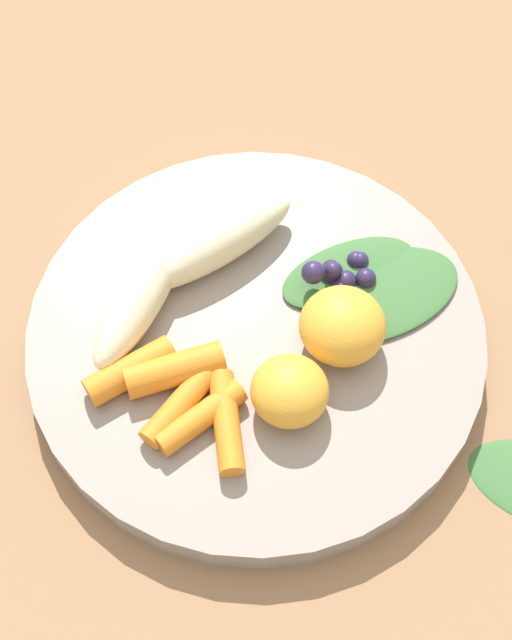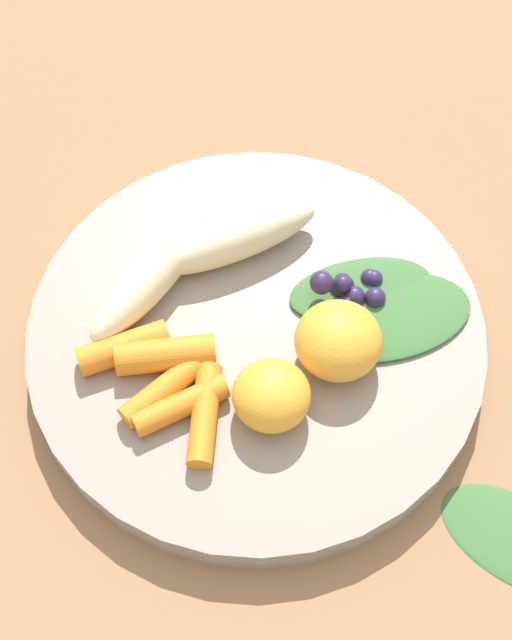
# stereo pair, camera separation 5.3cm
# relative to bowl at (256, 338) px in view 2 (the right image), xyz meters

# --- Properties ---
(ground_plane) EXTENTS (2.40, 2.40, 0.00)m
(ground_plane) POSITION_rel_bowl_xyz_m (0.00, 0.00, -0.01)
(ground_plane) COLOR #99704C
(bowl) EXTENTS (0.28, 0.28, 0.02)m
(bowl) POSITION_rel_bowl_xyz_m (0.00, 0.00, 0.00)
(bowl) COLOR gray
(bowl) RESTS_ON ground_plane
(banana_peeled_left) EXTENTS (0.11, 0.09, 0.03)m
(banana_peeled_left) POSITION_rel_bowl_xyz_m (-0.03, -0.06, 0.03)
(banana_peeled_left) COLOR beige
(banana_peeled_left) RESTS_ON bowl
(banana_peeled_right) EXTENTS (0.07, 0.11, 0.03)m
(banana_peeled_right) POSITION_rel_bowl_xyz_m (-0.06, -0.01, 0.03)
(banana_peeled_right) COLOR beige
(banana_peeled_right) RESTS_ON bowl
(orange_segment_near) EXTENTS (0.05, 0.05, 0.04)m
(orange_segment_near) POSITION_rel_bowl_xyz_m (0.02, 0.05, 0.03)
(orange_segment_near) COLOR #F4A833
(orange_segment_near) RESTS_ON bowl
(orange_segment_far) EXTENTS (0.05, 0.05, 0.03)m
(orange_segment_far) POSITION_rel_bowl_xyz_m (0.05, 0.01, 0.03)
(orange_segment_far) COLOR #F4A833
(orange_segment_far) RESTS_ON bowl
(carrot_front) EXTENTS (0.04, 0.06, 0.02)m
(carrot_front) POSITION_rel_bowl_xyz_m (0.02, -0.08, 0.02)
(carrot_front) COLOR orange
(carrot_front) RESTS_ON bowl
(carrot_mid_left) EXTENTS (0.03, 0.06, 0.02)m
(carrot_mid_left) POSITION_rel_bowl_xyz_m (0.02, -0.05, 0.02)
(carrot_mid_left) COLOR orange
(carrot_mid_left) RESTS_ON bowl
(carrot_mid_right) EXTENTS (0.05, 0.05, 0.01)m
(carrot_mid_right) POSITION_rel_bowl_xyz_m (0.04, -0.06, 0.02)
(carrot_mid_right) COLOR orange
(carrot_mid_right) RESTS_ON bowl
(carrot_rear) EXTENTS (0.04, 0.06, 0.01)m
(carrot_rear) POSITION_rel_bowl_xyz_m (0.05, -0.04, 0.02)
(carrot_rear) COLOR orange
(carrot_rear) RESTS_ON bowl
(carrot_small) EXTENTS (0.06, 0.02, 0.01)m
(carrot_small) POSITION_rel_bowl_xyz_m (0.06, -0.03, 0.02)
(carrot_small) COLOR orange
(carrot_small) RESTS_ON bowl
(blueberry_pile) EXTENTS (0.03, 0.05, 0.03)m
(blueberry_pile) POSITION_rel_bowl_xyz_m (-0.02, 0.06, 0.02)
(blueberry_pile) COLOR #2D234C
(blueberry_pile) RESTS_ON bowl
(coconut_shred_patch) EXTENTS (0.04, 0.04, 0.00)m
(coconut_shred_patch) POSITION_rel_bowl_xyz_m (-0.02, 0.08, 0.01)
(coconut_shred_patch) COLOR white
(coconut_shred_patch) RESTS_ON bowl
(kale_leaf_left) EXTENTS (0.08, 0.12, 0.00)m
(kale_leaf_left) POSITION_rel_bowl_xyz_m (-0.01, 0.08, 0.01)
(kale_leaf_left) COLOR #3D7038
(kale_leaf_left) RESTS_ON bowl
(kale_leaf_right) EXTENTS (0.06, 0.10, 0.00)m
(kale_leaf_right) POSITION_rel_bowl_xyz_m (-0.03, 0.07, 0.01)
(kale_leaf_right) COLOR #3D7038
(kale_leaf_right) RESTS_ON bowl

